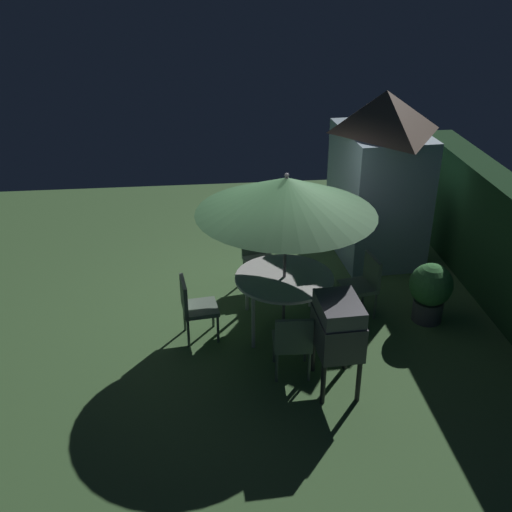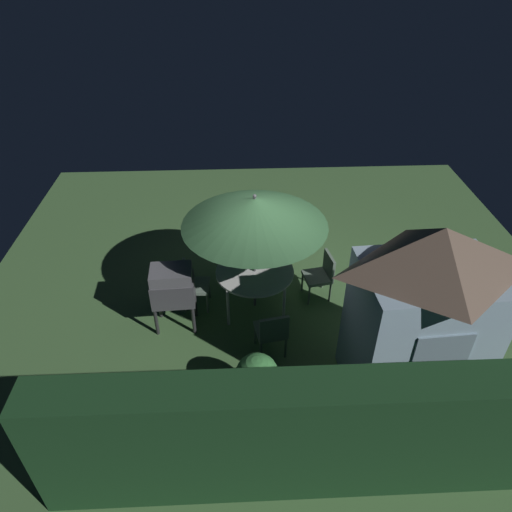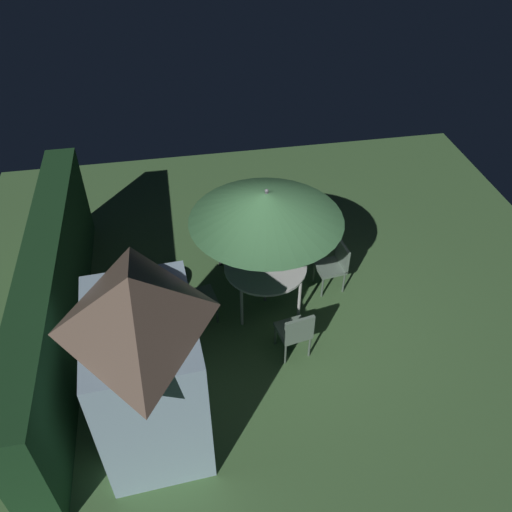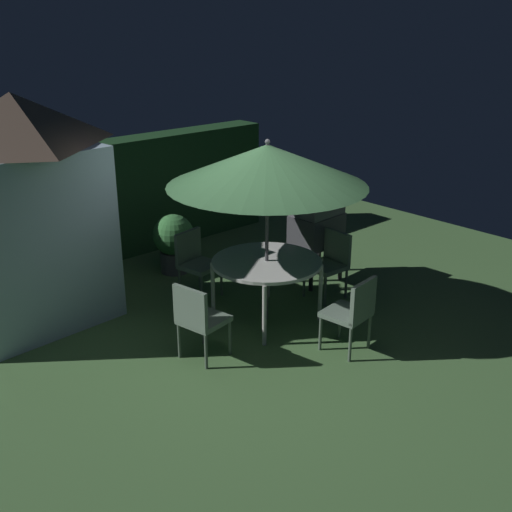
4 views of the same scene
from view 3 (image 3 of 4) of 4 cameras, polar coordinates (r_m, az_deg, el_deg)
ground_plane at (r=8.95m, az=2.86°, el=-6.07°), size 11.00×11.00×0.00m
hedge_backdrop at (r=8.41m, az=-20.98°, el=-4.46°), size 5.87×0.52×1.83m
garden_shed at (r=6.58m, az=-11.86°, el=-11.11°), size 1.92×1.45×2.81m
patio_table at (r=8.63m, az=1.03°, el=-1.36°), size 1.36×1.36×0.79m
patio_umbrella at (r=7.85m, az=1.13°, el=5.39°), size 2.37×2.37×2.28m
bbq_grill at (r=9.55m, az=-3.07°, el=4.23°), size 0.72×0.53×1.20m
chair_near_shed at (r=9.15m, az=8.51°, el=-0.78°), size 0.51×0.52×0.90m
chair_far_side at (r=9.62m, az=0.08°, el=2.14°), size 0.49×0.48×0.90m
chair_toward_hedge at (r=8.53m, az=-6.56°, el=-4.30°), size 0.54×0.54×0.90m
chair_toward_house at (r=7.98m, az=4.29°, el=-8.11°), size 0.54×0.54×0.90m
potted_plant_by_shed at (r=8.78m, az=-12.52°, el=-3.84°), size 0.61×0.61×0.88m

